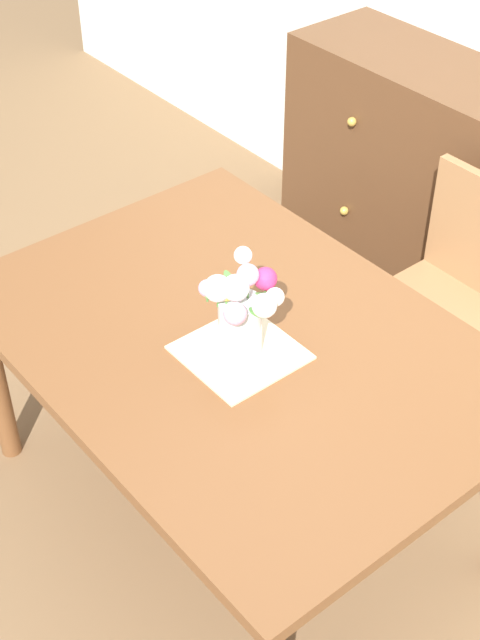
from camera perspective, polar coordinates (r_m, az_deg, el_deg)
ground_plane at (r=3.09m, az=-0.11°, el=-11.46°), size 12.00×12.00×0.00m
dining_table at (r=2.61m, az=-0.13°, el=-2.44°), size 1.54×1.10×0.73m
chair_far at (r=3.18m, az=13.22°, el=2.01°), size 0.42×0.42×0.90m
dresser at (r=3.69m, az=12.58°, el=7.55°), size 1.40×0.47×1.00m
placemat at (r=2.51m, az=-0.00°, el=-2.05°), size 0.30×0.30×0.01m
flower_vase at (r=2.40m, az=0.05°, el=0.66°), size 0.22×0.19×0.30m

